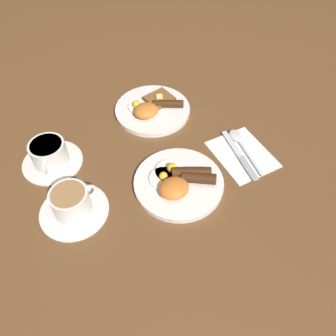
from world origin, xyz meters
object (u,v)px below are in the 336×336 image
(breakfast_plate_near, at_px, (179,182))
(teacup_far, at_px, (50,155))
(breakfast_plate_far, at_px, (152,109))
(knife, at_px, (241,157))
(teacup_near, at_px, (72,204))
(spoon, at_px, (239,140))

(breakfast_plate_near, xyz_separation_m, teacup_far, (-0.28, 0.22, 0.02))
(breakfast_plate_far, distance_m, knife, 0.32)
(teacup_near, distance_m, teacup_far, 0.18)
(teacup_near, xyz_separation_m, spoon, (0.49, 0.02, -0.02))
(teacup_near, relative_size, knife, 0.87)
(breakfast_plate_near, height_order, breakfast_plate_far, same)
(teacup_near, relative_size, spoon, 0.91)
(teacup_far, bearing_deg, breakfast_plate_near, -38.80)
(breakfast_plate_near, relative_size, spoon, 1.26)
(teacup_far, height_order, knife, teacup_far)
(teacup_far, distance_m, spoon, 0.53)
(knife, bearing_deg, breakfast_plate_near, 98.22)
(knife, distance_m, spoon, 0.07)
(breakfast_plate_near, bearing_deg, breakfast_plate_far, 78.74)
(breakfast_plate_far, distance_m, spoon, 0.29)
(teacup_near, height_order, knife, teacup_near)
(breakfast_plate_near, distance_m, teacup_far, 0.36)
(breakfast_plate_far, xyz_separation_m, knife, (0.14, -0.29, -0.01))
(breakfast_plate_far, relative_size, spoon, 1.28)
(teacup_far, relative_size, knife, 0.85)
(breakfast_plate_far, bearing_deg, teacup_near, -142.11)
(teacup_far, bearing_deg, teacup_near, -86.54)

